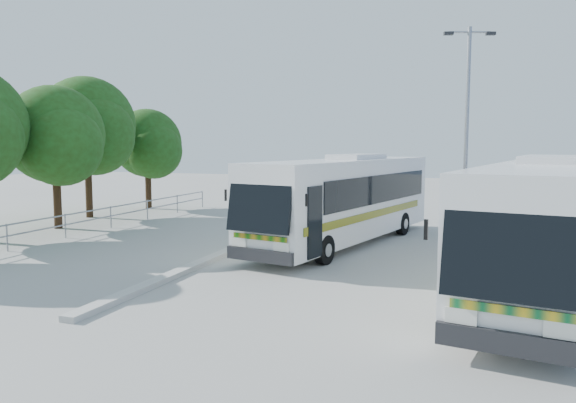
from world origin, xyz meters
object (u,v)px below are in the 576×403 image
at_px(tree_far_e, 148,143).
at_px(lamppost, 467,122).
at_px(coach_main, 345,198).
at_px(tree_far_c, 56,135).
at_px(coach_adjacent, 544,223).
at_px(tree_far_d, 88,125).

distance_m(tree_far_e, lamppost, 18.62).
bearing_deg(coach_main, tree_far_e, 163.32).
bearing_deg(tree_far_e, tree_far_c, -86.46).
height_order(tree_far_c, lamppost, lamppost).
bearing_deg(tree_far_e, coach_adjacent, -33.22).
relative_size(tree_far_c, coach_adjacent, 0.53).
height_order(coach_adjacent, lamppost, lamppost).
distance_m(tree_far_e, coach_main, 16.03).
bearing_deg(tree_far_c, tree_far_e, 93.54).
xyz_separation_m(tree_far_d, lamppost, (18.75, 0.08, -0.08)).
height_order(coach_main, lamppost, lamppost).
distance_m(coach_main, lamppost, 6.24).
distance_m(coach_adjacent, lamppost, 9.57).
xyz_separation_m(tree_far_c, coach_main, (13.29, 0.32, -2.47)).
xyz_separation_m(tree_far_e, coach_main, (13.80, -7.88, -2.10)).
bearing_deg(tree_far_c, coach_adjacent, -14.39).
bearing_deg(tree_far_d, coach_main, -13.15).
distance_m(tree_far_c, coach_adjacent, 20.53).
bearing_deg(coach_main, tree_far_c, -165.57).
distance_m(tree_far_c, tree_far_d, 3.93).
bearing_deg(tree_far_c, tree_far_d, 107.83).
bearing_deg(coach_adjacent, lamppost, 114.11).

